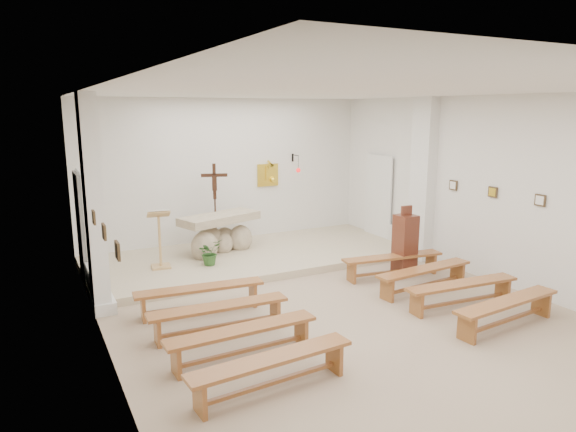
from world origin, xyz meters
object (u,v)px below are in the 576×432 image
altar (219,236)px  bench_left_third (242,336)px  bench_left_fourth (272,366)px  crucifix_stand (215,200)px  bench_left_second (219,312)px  bench_right_third (462,289)px  bench_left_front (200,293)px  donation_pedestal (405,245)px  bench_right_fourth (507,307)px  bench_right_front (393,261)px  lectern (160,239)px  bench_right_second (424,274)px

altar → bench_left_third: (-1.34, -4.58, -0.18)m
bench_left_fourth → crucifix_stand: bearing=72.5°
bench_left_second → crucifix_stand: bearing=73.5°
bench_left_second → bench_right_third: bearing=-10.4°
bench_left_second → bench_right_third: (3.91, -0.90, 0.00)m
bench_left_front → bench_left_fourth: bearing=-84.3°
donation_pedestal → bench_left_third: size_ratio=0.67×
bench_left_front → bench_right_fourth: (3.91, -2.70, 0.00)m
bench_right_third → bench_left_second: bearing=171.8°
bench_right_front → lectern: bearing=158.3°
bench_left_second → bench_right_fourth: 4.30m
lectern → bench_right_second: bearing=-30.6°
crucifix_stand → bench_left_second: crucifix_stand is taller
altar → bench_right_third: 5.25m
altar → bench_left_front: altar is taller
bench_left_third → bench_left_fourth: same height
bench_left_third → bench_right_fourth: size_ratio=0.99×
lectern → bench_right_front: 4.60m
bench_right_second → bench_left_third: size_ratio=1.01×
lectern → bench_right_fourth: 6.35m
bench_left_third → donation_pedestal: bearing=21.7°
bench_left_third → bench_right_second: bearing=11.3°
altar → lectern: 1.55m
altar → donation_pedestal: bearing=-62.1°
crucifix_stand → bench_left_third: bearing=-87.1°
bench_left_front → lectern: bearing=98.1°
bench_right_second → bench_right_third: same height
lectern → crucifix_stand: 1.81m
bench_right_fourth → bench_right_front: bearing=85.1°
bench_left_front → bench_left_fourth: 2.70m
bench_right_front → bench_right_second: bearing=-82.7°
bench_right_second → bench_left_fourth: size_ratio=1.00×
altar → lectern: bearing=-177.1°
bench_left_second → bench_right_front: bearing=15.5°
bench_right_third → bench_right_front: bearing=94.7°
bench_right_front → bench_left_third: size_ratio=1.01×
lectern → bench_left_front: bearing=-80.3°
bench_left_front → bench_right_front: same height
lectern → bench_right_third: bearing=-37.8°
bench_left_second → bench_left_fourth: same height
altar → bench_left_third: size_ratio=0.92×
donation_pedestal → bench_left_front: (-4.22, -0.03, -0.29)m
bench_right_second → bench_right_third: size_ratio=1.00×
crucifix_stand → bench_left_front: bearing=-95.3°
crucifix_stand → bench_left_second: size_ratio=0.92×
bench_left_second → bench_left_fourth: bearing=-87.5°
crucifix_stand → bench_left_second: 4.36m
bench_left_front → bench_right_third: (3.91, -1.80, 0.00)m
bench_left_second → bench_left_third: size_ratio=1.00×
donation_pedestal → altar: bearing=135.1°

